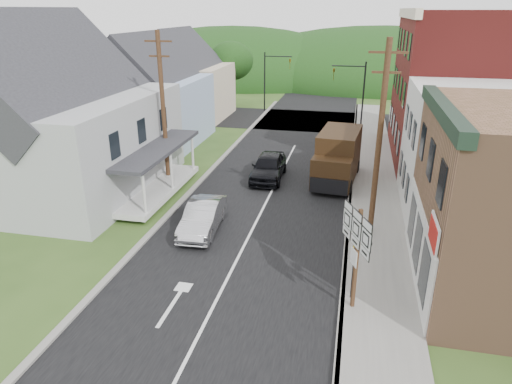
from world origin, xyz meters
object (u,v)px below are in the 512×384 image
Objects in this scene: dark_sedan at (268,167)px; delivery_van at (337,157)px; route_sign_cluster at (356,246)px; silver_sedan at (203,217)px; warning_sign at (353,262)px.

delivery_van is (4.23, 0.41, 0.79)m from dark_sedan.
delivery_van is 1.54× the size of route_sign_cluster.
delivery_van is 13.23m from route_sign_cluster.
silver_sedan is 0.92× the size of dark_sedan.
delivery_van is (5.93, 8.27, 0.88)m from silver_sedan.
route_sign_cluster reaches higher than delivery_van.
route_sign_cluster is at bearing -38.13° from silver_sedan.
silver_sedan is 10.21m from delivery_van.
dark_sedan is 2.01× the size of warning_sign.
silver_sedan is at bearing -103.81° from dark_sedan.
dark_sedan is at bearing -168.73° from delivery_van.
dark_sedan is 13.37m from warning_sign.
silver_sedan is 1.14× the size of route_sign_cluster.
silver_sedan is 8.04m from dark_sedan.
route_sign_cluster is 1.10m from warning_sign.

